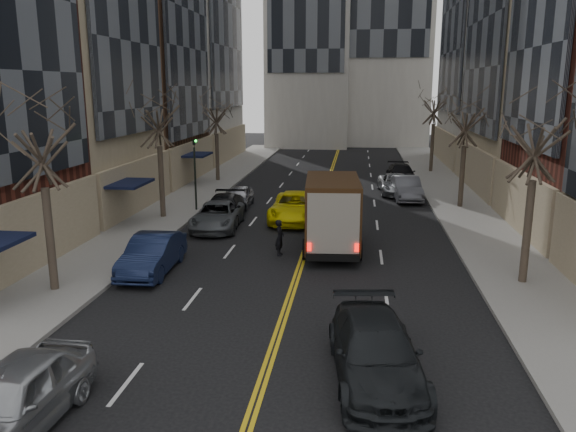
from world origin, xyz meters
name	(u,v)px	position (x,y,z in m)	size (l,w,h in m)	color
sidewalk_left	(194,195)	(-9.00, 27.00, 0.07)	(4.00, 66.00, 0.15)	slate
sidewalk_right	(458,201)	(9.00, 27.00, 0.07)	(4.00, 66.00, 0.15)	slate
tree_lf_near	(39,124)	(-8.80, 8.00, 6.24)	(3.20, 3.20, 8.41)	#382D23
tree_lf_mid	(157,103)	(-8.80, 20.00, 6.60)	(3.20, 3.20, 8.91)	#382D23
tree_lf_far	(216,106)	(-8.80, 33.00, 6.02)	(3.20, 3.20, 8.12)	#382D23
tree_rt_near	(539,117)	(8.80, 11.00, 6.45)	(3.20, 3.20, 8.71)	#382D23
tree_rt_mid	(467,109)	(8.80, 25.00, 6.17)	(3.20, 3.20, 8.32)	#382D23
tree_rt_far	(435,95)	(8.80, 40.00, 6.74)	(3.20, 3.20, 9.11)	#382D23
traffic_signal	(195,166)	(-7.39, 22.00, 2.82)	(0.29, 0.26, 4.70)	black
ups_truck	(332,213)	(1.20, 14.96, 1.74)	(2.91, 6.46, 3.46)	black
observer_sedan	(376,352)	(2.92, 3.00, 0.78)	(2.85, 5.64, 1.57)	black
taxi	(295,207)	(-1.15, 20.50, 0.80)	(2.65, 5.75, 1.60)	yellow
pedestrian	(280,238)	(-1.09, 13.71, 0.82)	(0.60, 0.39, 1.65)	black
parked_lf_a	(13,399)	(-5.10, -0.28, 0.81)	(1.91, 4.75, 1.62)	#A3A6AA
parked_lf_b	(152,254)	(-5.99, 10.72, 0.77)	(1.64, 4.70, 1.55)	#111A37
parked_lf_c	(217,216)	(-5.10, 18.15, 0.71)	(2.36, 5.13, 1.42)	#4C4F53
parked_lf_d	(224,209)	(-5.10, 19.56, 0.75)	(2.11, 5.19, 1.51)	black
parked_lf_e	(239,197)	(-5.10, 23.77, 0.65)	(1.54, 3.82, 1.30)	#9EA0A6
parked_rt_a	(406,188)	(5.65, 27.37, 0.79)	(1.67, 4.78, 1.57)	#4E4F55
parked_rt_b	(396,184)	(5.10, 29.54, 0.69)	(2.30, 4.99, 1.39)	#94979B
parked_rt_c	(401,174)	(5.81, 34.35, 0.72)	(2.02, 4.98, 1.45)	black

